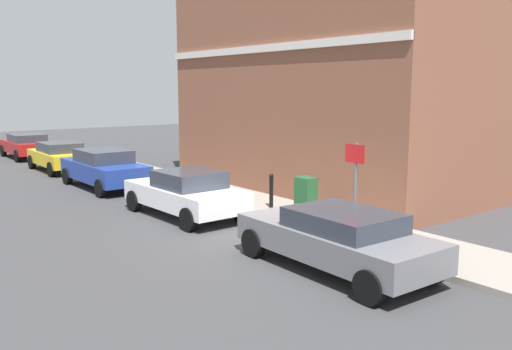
% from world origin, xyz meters
% --- Properties ---
extents(ground, '(80.00, 80.00, 0.00)m').
position_xyz_m(ground, '(0.00, 0.00, 0.00)').
color(ground, '#38383A').
extents(sidewalk, '(2.32, 30.00, 0.15)m').
position_xyz_m(sidewalk, '(2.04, 6.00, 0.07)').
color(sidewalk, gray).
rests_on(sidewalk, ground).
extents(corner_building, '(7.21, 11.68, 9.02)m').
position_xyz_m(corner_building, '(6.75, 3.84, 4.51)').
color(corner_building, brown).
rests_on(corner_building, ground).
extents(car_grey, '(2.01, 4.52, 1.29)m').
position_xyz_m(car_grey, '(-0.32, -2.95, 0.70)').
color(car_grey, slate).
rests_on(car_grey, ground).
extents(car_white, '(2.04, 4.24, 1.37)m').
position_xyz_m(car_white, '(-0.35, 3.08, 0.71)').
color(car_white, silver).
rests_on(car_white, ground).
extents(car_blue, '(1.94, 4.45, 1.45)m').
position_xyz_m(car_blue, '(-0.43, 8.97, 0.76)').
color(car_blue, navy).
rests_on(car_blue, ground).
extents(car_yellow, '(1.86, 4.07, 1.31)m').
position_xyz_m(car_yellow, '(-0.40, 14.24, 0.70)').
color(car_yellow, gold).
rests_on(car_yellow, ground).
extents(car_red, '(1.91, 4.08, 1.31)m').
position_xyz_m(car_red, '(-0.28, 20.00, 0.71)').
color(car_red, maroon).
rests_on(car_red, ground).
extents(utility_cabinet, '(0.46, 0.61, 1.15)m').
position_xyz_m(utility_cabinet, '(1.85, 0.33, 0.68)').
color(utility_cabinet, '#1E4C28').
rests_on(utility_cabinet, sidewalk).
extents(bollard_near_cabinet, '(0.14, 0.14, 1.04)m').
position_xyz_m(bollard_near_cabinet, '(1.95, 1.96, 0.70)').
color(bollard_near_cabinet, black).
rests_on(bollard_near_cabinet, sidewalk).
extents(bollard_far_kerb, '(0.14, 0.14, 1.04)m').
position_xyz_m(bollard_far_kerb, '(1.13, 3.68, 0.70)').
color(bollard_far_kerb, black).
rests_on(bollard_far_kerb, sidewalk).
extents(street_sign, '(0.08, 0.60, 2.30)m').
position_xyz_m(street_sign, '(1.35, -1.89, 1.66)').
color(street_sign, '#59595B').
rests_on(street_sign, sidewalk).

